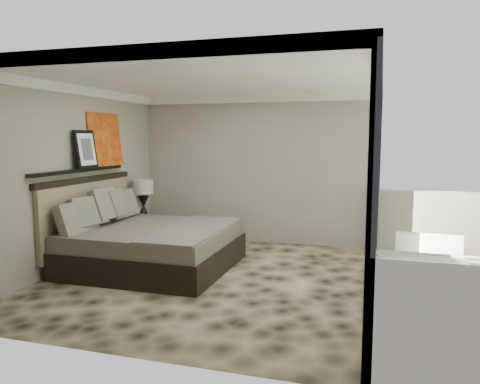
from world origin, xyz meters
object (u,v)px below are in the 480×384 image
(table_lamp, at_px, (143,193))
(nightstand, at_px, (144,229))
(lounger, at_px, (427,283))
(bed, at_px, (147,243))

(table_lamp, bearing_deg, nightstand, -53.27)
(nightstand, distance_m, table_lamp, 0.69)
(lounger, bearing_deg, table_lamp, 165.49)
(nightstand, distance_m, lounger, 5.14)
(table_lamp, relative_size, lounger, 0.39)
(bed, relative_size, table_lamp, 3.39)
(bed, xyz_separation_m, lounger, (4.04, -0.31, -0.17))
(bed, bearing_deg, nightstand, 120.11)
(bed, distance_m, lounger, 4.05)
(nightstand, relative_size, lounger, 0.31)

